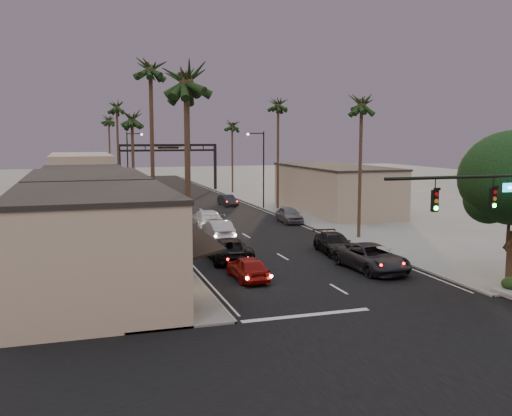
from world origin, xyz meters
TOP-DOWN VIEW (x-y plane):
  - ground at (0.00, 40.00)m, footprint 200.00×200.00m
  - road at (0.00, 45.00)m, footprint 14.00×120.00m
  - cross_street at (0.00, 0.00)m, footprint 80.00×12.00m
  - sidewalk_left at (-9.50, 52.00)m, footprint 5.00×92.00m
  - sidewalk_right at (9.50, 52.00)m, footprint 5.00×92.00m
  - storefront_near at (-13.00, 12.00)m, footprint 8.00×12.00m
  - storefront_mid at (-13.00, 26.00)m, footprint 8.00×14.00m
  - storefront_far at (-13.00, 42.00)m, footprint 8.00×16.00m
  - storefront_dist at (-13.00, 65.00)m, footprint 8.00×20.00m
  - building_right at (14.00, 40.00)m, footprint 8.00×18.00m
  - traffic_signal at (5.69, 4.00)m, footprint 8.51×0.22m
  - arch at (0.00, 70.00)m, footprint 15.20×0.40m
  - streetlight_right at (6.92, 45.00)m, footprint 2.13×0.30m
  - streetlight_left at (-6.92, 58.00)m, footprint 2.13×0.30m
  - palm_la at (-8.60, 9.00)m, footprint 3.20×3.20m
  - palm_lb at (-8.60, 22.00)m, footprint 3.20×3.20m
  - palm_lc at (-8.60, 36.00)m, footprint 3.20×3.20m
  - palm_ld at (-8.60, 55.00)m, footprint 3.20×3.20m
  - palm_ra at (8.60, 24.00)m, footprint 3.20×3.20m
  - palm_rb at (8.60, 44.00)m, footprint 3.20×3.20m
  - palm_rc at (8.60, 64.00)m, footprint 3.20×3.20m
  - palm_far at (-8.30, 78.00)m, footprint 3.20×3.20m
  - oncoming_red at (-4.20, 13.58)m, footprint 1.83×4.31m
  - oncoming_pickup at (-3.97, 19.08)m, footprint 2.98×5.89m
  - oncoming_silver at (-2.75, 26.92)m, footprint 1.74×4.98m
  - oncoming_white at (-2.43, 32.76)m, footprint 2.49×6.05m
  - oncoming_dgrey at (-4.39, 38.26)m, footprint 2.04×4.21m
  - oncoming_grey_far at (-3.32, 54.99)m, footprint 1.69×4.40m
  - curbside_near at (3.95, 13.44)m, footprint 3.13×6.15m
  - curbside_black at (3.98, 18.94)m, footprint 2.54×5.24m
  - curbside_grey at (6.20, 33.94)m, footprint 2.08×4.65m
  - curbside_far at (3.84, 48.81)m, footprint 1.75×4.21m

SIDE VIEW (x-z plane):
  - ground at x=0.00m, z-range 0.00..0.00m
  - cross_street at x=0.00m, z-range 0.00..0.01m
  - road at x=0.00m, z-range -0.01..0.01m
  - sidewalk_left at x=-9.50m, z-range 0.00..0.12m
  - sidewalk_right at x=9.50m, z-range 0.00..0.12m
  - curbside_far at x=3.84m, z-range 0.00..1.36m
  - oncoming_dgrey at x=-4.39m, z-range 0.00..1.38m
  - oncoming_grey_far at x=-3.32m, z-range 0.00..1.43m
  - oncoming_red at x=-4.20m, z-range 0.00..1.45m
  - curbside_black at x=3.98m, z-range 0.00..1.47m
  - curbside_grey at x=6.20m, z-range 0.00..1.55m
  - oncoming_pickup at x=-3.97m, z-range 0.00..1.60m
  - oncoming_silver at x=-2.75m, z-range 0.00..1.64m
  - curbside_near at x=3.95m, z-range 0.00..1.67m
  - oncoming_white at x=-2.43m, z-range 0.00..1.75m
  - storefront_far at x=-13.00m, z-range 0.00..5.00m
  - building_right at x=14.00m, z-range 0.00..5.00m
  - storefront_near at x=-13.00m, z-range 0.00..5.50m
  - storefront_mid at x=-13.00m, z-range 0.00..5.50m
  - storefront_dist at x=-13.00m, z-range 0.00..6.00m
  - traffic_signal at x=5.69m, z-range 1.18..8.98m
  - streetlight_right at x=6.92m, z-range 0.83..9.83m
  - streetlight_left at x=-6.92m, z-range 0.83..9.83m
  - arch at x=0.00m, z-range 1.90..9.17m
  - palm_lc at x=-8.60m, z-range 4.37..16.57m
  - palm_rc at x=8.60m, z-range 4.37..16.57m
  - palm_la at x=-8.60m, z-range 4.84..18.04m
  - palm_ra at x=8.60m, z-range 4.84..18.04m
  - palm_far at x=-8.30m, z-range 4.84..18.04m
  - palm_ld at x=-8.60m, z-range 5.32..19.52m
  - palm_rb at x=8.60m, z-range 5.32..19.52m
  - palm_lb at x=-8.60m, z-range 5.79..20.99m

